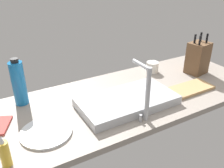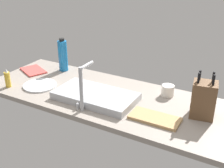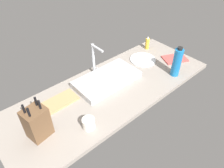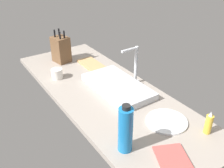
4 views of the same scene
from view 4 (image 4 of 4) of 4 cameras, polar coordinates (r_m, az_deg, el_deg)
countertop_slab at (r=183.55cm, az=-1.64°, el=-2.00°), size 182.00×67.72×3.50cm
sink_basin at (r=183.05cm, az=1.26°, el=-0.53°), size 55.03×29.33×5.03cm
faucet at (r=184.95cm, az=5.11°, el=4.81°), size 5.50×14.30×29.26cm
knife_block at (r=227.63cm, az=-11.41°, el=7.65°), size 15.82×14.20×28.69cm
cutting_board at (r=219.46cm, az=-4.49°, el=4.32°), size 30.06×14.47×1.80cm
soap_bottle at (r=151.54cm, az=20.91°, el=-8.32°), size 4.14×4.14×14.27cm
water_bottle at (r=127.60cm, az=3.05°, el=-10.16°), size 7.54×7.54×27.49cm
dinner_plate at (r=155.99cm, az=12.18°, el=-8.19°), size 24.68×24.68×1.20cm
dish_towel at (r=132.74cm, az=13.77°, el=-16.56°), size 26.77×23.22×1.20cm
coffee_mug at (r=202.12cm, az=-12.26°, el=2.29°), size 8.72×8.72×7.74cm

